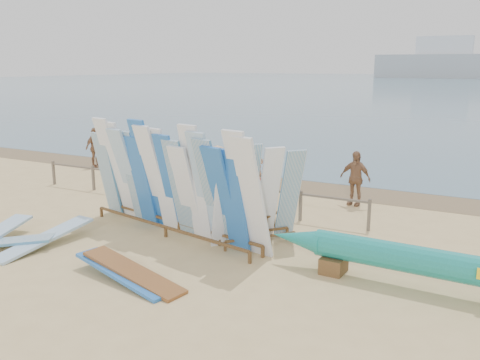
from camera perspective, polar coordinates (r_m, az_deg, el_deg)
The scene contains 23 objects.
ground at distance 14.51m, azimuth -12.69°, elevation -5.41°, with size 160.00×160.00×0.00m, color tan.
ocean at distance 138.80m, azimuth 24.27°, elevation 9.85°, with size 320.00×240.00×0.02m, color #44667B.
wet_sand_strip at distance 20.32m, azimuth 0.47°, elevation 0.12°, with size 40.00×2.60×0.01m, color brown.
distant_ship at distance 191.60m, azimuth 21.85°, elevation 12.16°, with size 45.00×8.00×14.00m.
fence at distance 16.64m, azimuth -6.15°, elevation -0.57°, with size 12.08×0.08×0.90m.
main_surfboard_rack at distance 13.45m, azimuth -7.72°, elevation -0.52°, with size 6.15×2.11×3.07m.
side_surfboard_rack at distance 12.74m, azimuth 2.09°, elevation -2.06°, with size 2.01×2.20×2.63m.
outrigger_canoe at distance 10.91m, azimuth 19.47°, elevation -8.71°, with size 6.54×0.83×0.93m.
vendor_table at distance 13.56m, azimuth 2.27°, elevation -4.83°, with size 0.84×0.63×1.06m.
flat_board_b at distance 13.76m, azimuth -21.01°, elevation -6.98°, with size 0.56×2.70×0.07m, color #84B0D3.
flat_board_c at distance 11.16m, azimuth -11.88°, elevation -11.02°, with size 0.56×2.70×0.07m, color brown.
flat_board_d at distance 11.23m, azimuth -12.98°, elevation -10.93°, with size 0.56×2.70×0.07m, color blue.
beach_chair_left at distance 17.22m, azimuth -1.40°, elevation -1.38°, with size 0.73×0.73×0.83m.
beach_chair_right at distance 16.34m, azimuth 2.54°, elevation -2.10°, with size 0.76×0.77×0.89m.
stroller at distance 16.73m, azimuth -0.35°, elevation -1.05°, with size 0.73×0.92×1.13m.
beachgoer_7 at distance 17.53m, azimuth 1.63°, elevation 0.71°, with size 0.57×0.32×1.58m, color #8C6042.
beachgoer_3 at distance 20.80m, azimuth -5.55°, elevation 2.81°, with size 1.13×0.47×1.75m, color tan.
beachgoer_10 at distance 16.78m, azimuth 12.79°, elevation 0.20°, with size 1.04×0.45×1.78m, color #8C6042.
beachgoer_5 at distance 18.71m, azimuth 1.73°, elevation 1.52°, with size 1.48×0.48×1.60m, color beige.
beachgoer_1 at distance 21.15m, azimuth -9.87°, elevation 2.90°, with size 0.65×0.36×1.79m, color #8C6042.
beachgoer_4 at distance 18.52m, azimuth -0.27°, elevation 1.54°, with size 0.99×0.43×1.68m, color #8C6042.
beachgoer_extra_1 at distance 23.49m, azimuth -15.98°, elevation 3.54°, with size 1.03×0.45×1.76m, color #8C6042.
beachgoer_6 at distance 16.86m, azimuth -2.46°, elevation 0.74°, with size 0.92×0.44×1.88m, color tan.
Camera 1 is at (9.05, -10.44, 4.46)m, focal length 38.00 mm.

